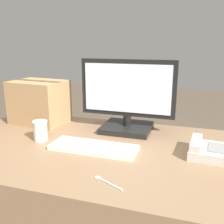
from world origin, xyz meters
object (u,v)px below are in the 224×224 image
object	(u,v)px
paper_cup_right	(40,131)
spoon	(104,181)
monitor	(127,100)
keyboard	(94,147)
cardboard_box	(39,102)
desk_phone	(211,151)

from	to	relation	value
paper_cup_right	spoon	bearing A→B (deg)	-32.87
monitor	keyboard	distance (m)	0.38
spoon	cardboard_box	size ratio (longest dim) A/B	0.38
paper_cup_right	desk_phone	bearing A→B (deg)	3.93
monitor	spoon	xyz separation A→B (m)	(0.07, -0.60, -0.18)
keyboard	cardboard_box	xyz separation A→B (m)	(-0.50, 0.32, 0.12)
monitor	spoon	bearing A→B (deg)	-83.71
keyboard	cardboard_box	bearing A→B (deg)	148.18
keyboard	cardboard_box	world-z (taller)	cardboard_box
keyboard	spoon	world-z (taller)	keyboard
paper_cup_right	cardboard_box	size ratio (longest dim) A/B	0.30
paper_cup_right	spoon	world-z (taller)	paper_cup_right
desk_phone	monitor	bearing A→B (deg)	156.30
desk_phone	spoon	xyz separation A→B (m)	(-0.39, -0.35, -0.02)
monitor	paper_cup_right	xyz separation A→B (m)	(-0.39, -0.30, -0.13)
monitor	spoon	size ratio (longest dim) A/B	4.07
spoon	cardboard_box	distance (m)	0.88
keyboard	desk_phone	xyz separation A→B (m)	(0.54, 0.09, 0.01)
cardboard_box	keyboard	bearing A→B (deg)	-32.61
monitor	keyboard	size ratio (longest dim) A/B	1.29
paper_cup_right	spoon	xyz separation A→B (m)	(0.46, -0.30, -0.05)
keyboard	cardboard_box	distance (m)	0.60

